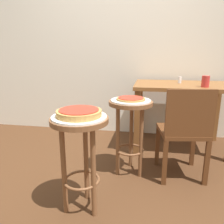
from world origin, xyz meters
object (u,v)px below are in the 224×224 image
pizza_foreground (79,113)px  serving_plate_middle (131,100)px  serving_plate_foreground (79,117)px  pizza_middle (131,99)px  condiment_shaker (180,80)px  stool_foreground (80,143)px  stool_middle (130,120)px  dining_table (182,94)px  cup_near_edge (205,81)px  wooden_chair (184,130)px

pizza_foreground → serving_plate_middle: size_ratio=0.84×
serving_plate_foreground → pizza_middle: bearing=63.4°
pizza_middle → condiment_shaker: bearing=56.6°
stool_foreground → stool_middle: (0.29, 0.58, 0.00)m
pizza_middle → condiment_shaker: (0.50, 0.76, 0.09)m
stool_foreground → dining_table: 1.53m
stool_foreground → condiment_shaker: (0.79, 1.34, 0.29)m
stool_foreground → pizza_foreground: size_ratio=2.33×
dining_table → cup_near_edge: cup_near_edge is taller
serving_plate_foreground → condiment_shaker: size_ratio=4.86×
stool_middle → condiment_shaker: 0.95m
pizza_middle → condiment_shaker: condiment_shaker is taller
serving_plate_foreground → pizza_foreground: bearing=180.0°
dining_table → serving_plate_foreground: bearing=-122.5°
stool_foreground → cup_near_edge: size_ratio=5.99×
serving_plate_middle → wooden_chair: (0.48, -0.02, -0.25)m
serving_plate_foreground → stool_middle: bearing=63.4°
stool_foreground → serving_plate_foreground: 0.19m
serving_plate_foreground → serving_plate_middle: same height
pizza_middle → cup_near_edge: cup_near_edge is taller
stool_foreground → stool_middle: 0.65m
serving_plate_middle → wooden_chair: 0.54m
stool_foreground → serving_plate_middle: size_ratio=1.96×
pizza_foreground → dining_table: (0.82, 1.29, -0.08)m
condiment_shaker → wooden_chair: condiment_shaker is taller
serving_plate_foreground → stool_middle: 0.68m
stool_foreground → cup_near_edge: cup_near_edge is taller
stool_foreground → serving_plate_foreground: (-0.00, 0.00, 0.19)m
serving_plate_middle → stool_foreground: bearing=-116.6°
serving_plate_middle → condiment_shaker: bearing=56.6°
pizza_middle → pizza_foreground: bearing=-116.6°
stool_foreground → pizza_foreground: (-0.00, 0.00, 0.22)m
pizza_foreground → serving_plate_middle: bearing=63.4°
pizza_foreground → stool_middle: size_ratio=0.43×
pizza_middle → condiment_shaker: size_ratio=3.36×
wooden_chair → pizza_foreground: bearing=-143.7°
stool_foreground → serving_plate_middle: serving_plate_middle is taller
dining_table → wooden_chair: bearing=-93.6°
stool_middle → serving_plate_middle: serving_plate_middle is taller
stool_foreground → pizza_middle: pizza_middle is taller
serving_plate_foreground → pizza_middle: 0.65m
cup_near_edge → wooden_chair: cup_near_edge is taller
serving_plate_foreground → serving_plate_middle: 0.65m
cup_near_edge → condiment_shaker: cup_near_edge is taller
stool_foreground → dining_table: (0.82, 1.29, 0.13)m
serving_plate_middle → dining_table: dining_table is taller
stool_middle → cup_near_edge: size_ratio=5.99×
serving_plate_middle → dining_table: bearing=53.2°
stool_foreground → serving_plate_foreground: size_ratio=1.90×
pizza_middle → dining_table: size_ratio=0.24×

